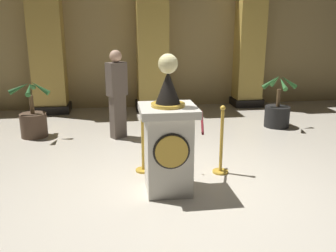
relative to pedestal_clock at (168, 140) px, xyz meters
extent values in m
plane|color=beige|center=(0.32, 0.28, -0.73)|extent=(11.89, 11.89, 0.00)
cube|color=tan|center=(0.32, 5.33, 1.26)|extent=(11.89, 0.16, 3.98)
cube|color=beige|center=(0.00, 0.00, -0.19)|extent=(0.58, 0.58, 1.07)
cube|color=beige|center=(0.00, 0.00, 0.40)|extent=(0.73, 0.73, 0.10)
cylinder|color=gold|center=(0.00, -0.30, -0.06)|extent=(0.42, 0.03, 0.42)
cylinder|color=black|center=(0.00, -0.29, -0.06)|extent=(0.47, 0.01, 0.47)
cylinder|color=gold|center=(0.00, 0.00, 0.47)|extent=(0.44, 0.44, 0.04)
cone|color=black|center=(0.00, 0.00, 0.69)|extent=(0.32, 0.32, 0.42)
cylinder|color=gold|center=(0.00, 0.00, 0.89)|extent=(0.03, 0.03, 0.06)
sphere|color=beige|center=(0.00, 0.00, 0.99)|extent=(0.25, 0.25, 0.25)
cylinder|color=gold|center=(0.88, 0.49, -0.71)|extent=(0.24, 0.24, 0.03)
cylinder|color=gold|center=(0.88, 0.49, -0.24)|extent=(0.05, 0.05, 0.97)
sphere|color=gold|center=(0.88, 0.49, 0.28)|extent=(0.08, 0.08, 0.08)
cylinder|color=gold|center=(-0.28, 0.72, -0.71)|extent=(0.24, 0.24, 0.03)
cylinder|color=gold|center=(-0.28, 0.72, -0.23)|extent=(0.05, 0.05, 0.99)
sphere|color=gold|center=(-0.28, 0.72, 0.31)|extent=(0.08, 0.08, 0.08)
cylinder|color=#591419|center=(0.59, 0.55, 0.06)|extent=(0.15, 0.59, 0.21)
cylinder|color=#591419|center=(0.01, 0.66, 0.06)|extent=(0.15, 0.59, 0.21)
sphere|color=#591419|center=(0.30, 0.61, -0.03)|extent=(0.04, 0.04, 0.04)
cube|color=black|center=(-2.26, 5.02, -0.63)|extent=(0.90, 0.90, 0.20)
cube|color=gold|center=(-2.26, 5.02, 1.18)|extent=(0.78, 0.78, 3.82)
cube|color=black|center=(2.90, 5.02, -0.63)|extent=(0.78, 0.78, 0.20)
cube|color=gold|center=(2.90, 5.02, 1.18)|extent=(0.68, 0.68, 3.82)
cube|color=black|center=(0.32, 5.02, -0.63)|extent=(0.90, 0.90, 0.20)
cube|color=gold|center=(0.32, 5.02, 1.18)|extent=(0.78, 0.78, 3.82)
cylinder|color=#4C3828|center=(-2.29, 2.81, -0.49)|extent=(0.51, 0.51, 0.47)
cylinder|color=brown|center=(-2.29, 2.81, -0.07)|extent=(0.08, 0.08, 0.36)
cone|color=#265928|center=(-2.09, 2.77, 0.26)|extent=(0.39, 0.17, 0.31)
cone|color=#265928|center=(-2.30, 3.00, 0.26)|extent=(0.12, 0.41, 0.22)
cone|color=#265928|center=(-2.48, 2.78, 0.26)|extent=(0.41, 0.16, 0.26)
cone|color=#265928|center=(-2.26, 2.61, 0.26)|extent=(0.13, 0.40, 0.26)
cylinder|color=black|center=(2.81, 2.81, -0.50)|extent=(0.53, 0.53, 0.45)
cylinder|color=brown|center=(2.81, 2.81, -0.09)|extent=(0.08, 0.08, 0.38)
cone|color=#2D662D|center=(3.00, 2.79, 0.26)|extent=(0.38, 0.12, 0.31)
cone|color=#2D662D|center=(2.80, 3.00, 0.26)|extent=(0.12, 0.38, 0.31)
cone|color=#2D662D|center=(2.61, 2.83, 0.26)|extent=(0.38, 0.14, 0.32)
cone|color=#2D662D|center=(2.79, 2.61, 0.26)|extent=(0.13, 0.39, 0.29)
cube|color=brown|center=(-0.63, 2.51, -0.30)|extent=(0.33, 0.31, 0.85)
cube|color=brown|center=(-0.63, 2.51, 0.44)|extent=(0.42, 0.38, 0.63)
sphere|color=tan|center=(-0.63, 2.51, 0.87)|extent=(0.23, 0.23, 0.23)
camera|label=1|loc=(-0.67, -4.56, 1.49)|focal=39.48mm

